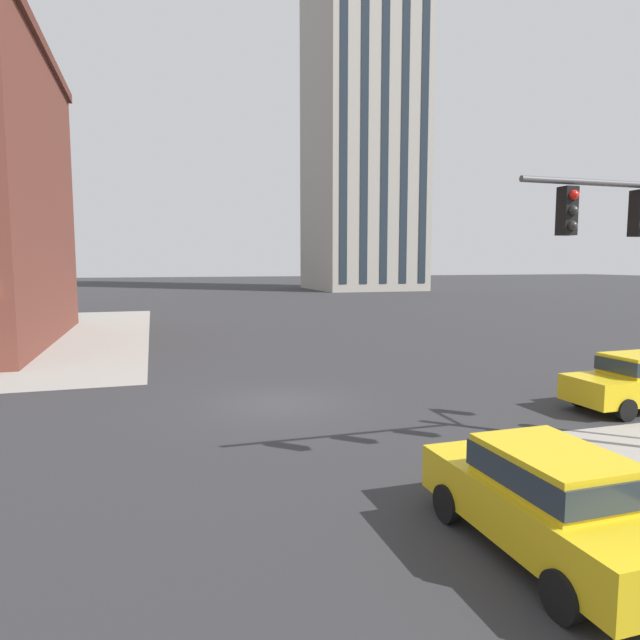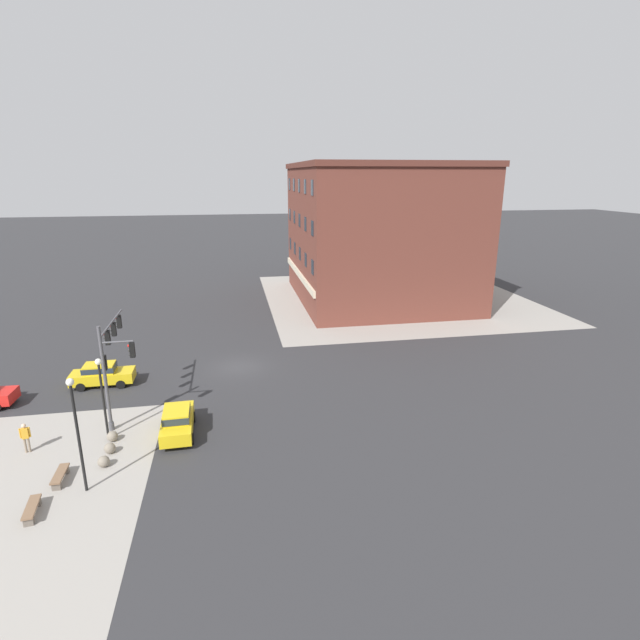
# 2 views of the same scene
# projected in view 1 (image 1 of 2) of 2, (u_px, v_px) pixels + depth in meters

# --- Properties ---
(ground_plane) EXTENTS (320.00, 320.00, 0.00)m
(ground_plane) POSITION_uv_depth(u_px,v_px,m) (279.00, 403.00, 17.23)
(ground_plane) COLOR #2D2D30
(car_main_northbound_far) EXTENTS (1.92, 4.41, 1.68)m
(car_main_northbound_far) POSITION_uv_depth(u_px,v_px,m) (548.00, 497.00, 8.18)
(car_main_northbound_far) COLOR gold
(car_main_northbound_far) RESTS_ON ground
(car_main_southbound_far) EXTENTS (4.45, 1.98, 1.68)m
(car_main_southbound_far) POSITION_uv_depth(u_px,v_px,m) (640.00, 379.00, 16.44)
(car_main_southbound_far) COLOR gold
(car_main_southbound_far) RESTS_ON ground
(residential_tower_skyline_right) EXTENTS (16.48, 18.68, 65.49)m
(residential_tower_skyline_right) POSITION_uv_depth(u_px,v_px,m) (363.00, 87.00, 88.70)
(residential_tower_skyline_right) COLOR #9E998E
(residential_tower_skyline_right) RESTS_ON ground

